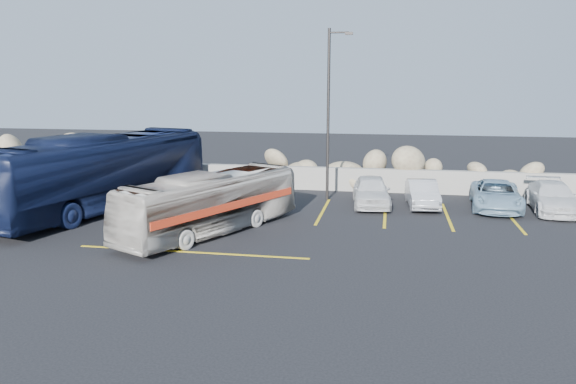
% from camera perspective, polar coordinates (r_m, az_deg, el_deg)
% --- Properties ---
extents(ground, '(90.00, 90.00, 0.00)m').
position_cam_1_polar(ground, '(18.61, -7.10, -6.44)').
color(ground, black).
rests_on(ground, ground).
extents(seawall, '(60.00, 0.40, 1.20)m').
position_cam_1_polar(seawall, '(29.83, -0.23, 1.49)').
color(seawall, gray).
rests_on(seawall, ground).
extents(riprap_pile, '(54.00, 2.80, 2.60)m').
position_cam_1_polar(riprap_pile, '(30.89, 0.18, 3.14)').
color(riprap_pile, '#907B5E').
rests_on(riprap_pile, ground).
extents(parking_lines, '(18.16, 9.36, 0.01)m').
position_cam_1_polar(parking_lines, '(23.17, 8.17, -2.94)').
color(parking_lines, gold).
rests_on(parking_lines, ground).
extents(lamppost, '(1.14, 0.18, 8.00)m').
position_cam_1_polar(lamppost, '(26.59, 4.23, 8.30)').
color(lamppost, '#2A2726').
rests_on(lamppost, ground).
extents(vintage_bus, '(5.31, 8.22, 2.28)m').
position_cam_1_polar(vintage_bus, '(21.18, -7.82, -1.10)').
color(vintage_bus, beige).
rests_on(vintage_bus, ground).
extents(tour_coach, '(5.65, 12.40, 3.36)m').
position_cam_1_polar(tour_coach, '(26.10, -18.41, 1.94)').
color(tour_coach, '#0F1734').
rests_on(tour_coach, ground).
extents(car_a, '(1.97, 4.15, 1.37)m').
position_cam_1_polar(car_a, '(25.95, 8.46, 0.11)').
color(car_a, silver).
rests_on(car_a, ground).
extents(car_b, '(1.52, 3.71, 1.19)m').
position_cam_1_polar(car_b, '(26.21, 13.48, -0.17)').
color(car_b, silver).
rests_on(car_b, ground).
extents(car_c, '(1.99, 4.46, 1.27)m').
position_cam_1_polar(car_c, '(27.11, 25.28, -0.48)').
color(car_c, silver).
rests_on(car_c, ground).
extents(car_d, '(2.48, 4.69, 1.26)m').
position_cam_1_polar(car_d, '(26.67, 20.40, -0.30)').
color(car_d, '#88ABC1').
rests_on(car_d, ground).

